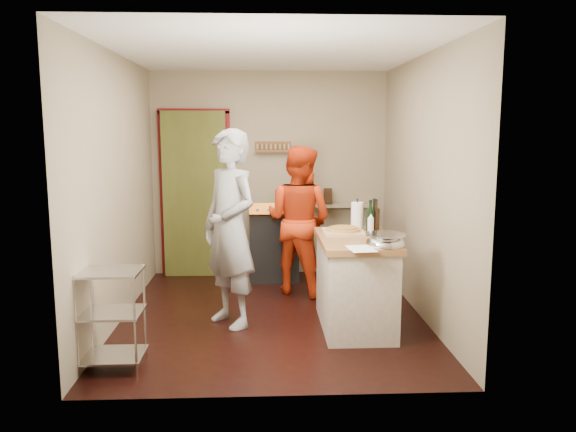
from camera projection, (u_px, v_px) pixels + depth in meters
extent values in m
plane|color=black|center=(272.00, 315.00, 5.70)|extent=(3.50, 3.50, 0.00)
cube|color=gray|center=(269.00, 174.00, 7.23)|extent=(3.00, 0.04, 2.60)
cube|color=#565B23|center=(196.00, 193.00, 7.28)|extent=(0.80, 0.40, 2.10)
cube|color=maroon|center=(163.00, 194.00, 7.19)|extent=(0.06, 0.06, 2.10)
cube|color=maroon|center=(228.00, 194.00, 7.23)|extent=(0.06, 0.06, 2.10)
cube|color=maroon|center=(194.00, 111.00, 7.05)|extent=(0.90, 0.06, 0.06)
cube|color=brown|center=(273.00, 151.00, 7.14)|extent=(0.46, 0.09, 0.03)
cube|color=brown|center=(273.00, 146.00, 7.17)|extent=(0.46, 0.02, 0.12)
cube|color=olive|center=(273.00, 147.00, 7.13)|extent=(0.42, 0.04, 0.07)
cube|color=gray|center=(343.00, 205.00, 7.24)|extent=(0.80, 0.18, 0.04)
cube|color=black|center=(328.00, 196.00, 7.21)|extent=(0.10, 0.14, 0.22)
cube|color=gray|center=(117.00, 189.00, 5.44)|extent=(0.04, 3.50, 2.60)
cube|color=gray|center=(422.00, 187.00, 5.57)|extent=(0.04, 3.50, 2.60)
cube|color=white|center=(271.00, 50.00, 5.30)|extent=(3.00, 3.50, 0.02)
cube|color=black|center=(274.00, 248.00, 7.06)|extent=(0.60, 0.55, 0.80)
cube|color=black|center=(274.00, 214.00, 6.99)|extent=(0.60, 0.55, 0.06)
cube|color=#904E15|center=(274.00, 210.00, 6.70)|extent=(0.60, 0.15, 0.17)
cylinder|color=black|center=(262.00, 206.00, 7.10)|extent=(0.26, 0.26, 0.05)
cylinder|color=silver|center=(76.00, 327.00, 4.21)|extent=(0.02, 0.02, 0.80)
cylinder|color=silver|center=(135.00, 326.00, 4.23)|extent=(0.02, 0.02, 0.80)
cylinder|color=silver|center=(90.00, 312.00, 4.57)|extent=(0.02, 0.02, 0.80)
cylinder|color=silver|center=(145.00, 311.00, 4.59)|extent=(0.02, 0.02, 0.80)
cube|color=silver|center=(114.00, 355.00, 4.44)|extent=(0.48, 0.40, 0.02)
cube|color=silver|center=(111.00, 313.00, 4.39)|extent=(0.48, 0.40, 0.02)
cube|color=silver|center=(109.00, 272.00, 4.34)|extent=(0.48, 0.40, 0.02)
cube|color=beige|center=(355.00, 285.00, 5.33)|extent=(0.62, 1.10, 0.81)
cube|color=#955E38|center=(356.00, 240.00, 5.26)|extent=(0.68, 1.15, 0.06)
cube|color=tan|center=(343.00, 232.00, 5.46)|extent=(0.40, 0.40, 0.02)
cylinder|color=gold|center=(344.00, 229.00, 5.46)|extent=(0.32, 0.32, 0.02)
ellipsoid|color=silver|center=(385.00, 240.00, 4.85)|extent=(0.35, 0.35, 0.11)
cylinder|color=white|center=(357.00, 216.00, 5.62)|extent=(0.12, 0.12, 0.28)
cylinder|color=silver|center=(371.00, 227.00, 5.34)|extent=(0.06, 0.06, 0.17)
cube|color=white|center=(361.00, 249.00, 4.74)|extent=(0.24, 0.32, 0.00)
cylinder|color=black|center=(374.00, 214.00, 5.67)|extent=(0.08, 0.08, 0.31)
cylinder|color=black|center=(376.00, 215.00, 5.61)|extent=(0.08, 0.08, 0.31)
cylinder|color=black|center=(370.00, 216.00, 5.56)|extent=(0.08, 0.08, 0.31)
imported|color=#A2A2A6|center=(230.00, 229.00, 5.31)|extent=(0.78, 0.82, 1.88)
imported|color=red|center=(299.00, 220.00, 6.41)|extent=(1.04, 0.98, 1.69)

